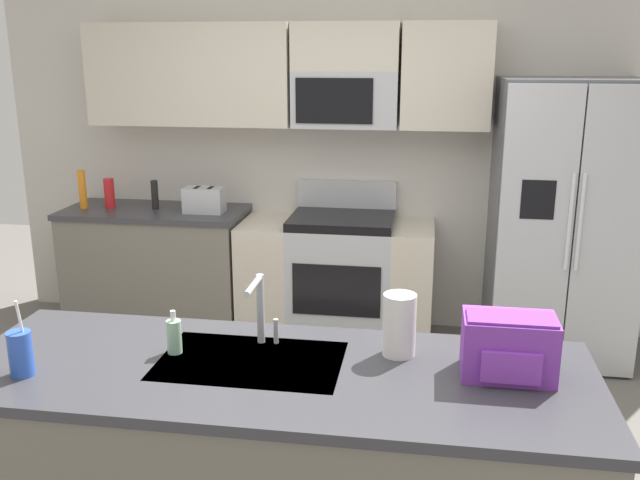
{
  "coord_description": "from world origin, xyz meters",
  "views": [
    {
      "loc": [
        0.55,
        -2.85,
        2.01
      ],
      "look_at": [
        0.01,
        0.6,
        1.05
      ],
      "focal_mm": 38.61,
      "sensor_mm": 36.0,
      "label": 1
    }
  ],
  "objects_px": {
    "pepper_mill": "(155,195)",
    "bottle_orange": "(82,189)",
    "refrigerator": "(562,222)",
    "paper_towel_roll": "(399,325)",
    "toaster": "(204,200)",
    "bottle_red": "(109,193)",
    "range_oven": "(337,277)",
    "sink_faucet": "(260,305)",
    "backpack": "(509,345)",
    "drink_cup_blue": "(21,353)",
    "soap_dispenser": "(174,336)"
  },
  "relations": [
    {
      "from": "drink_cup_blue",
      "to": "backpack",
      "type": "xyz_separation_m",
      "value": [
        1.69,
        0.26,
        0.03
      ]
    },
    {
      "from": "toaster",
      "to": "soap_dispenser",
      "type": "relative_size",
      "value": 1.65
    },
    {
      "from": "pepper_mill",
      "to": "range_oven",
      "type": "bearing_deg",
      "value": 0.11
    },
    {
      "from": "sink_faucet",
      "to": "soap_dispenser",
      "type": "relative_size",
      "value": 1.66
    },
    {
      "from": "toaster",
      "to": "pepper_mill",
      "type": "relative_size",
      "value": 1.33
    },
    {
      "from": "backpack",
      "to": "sink_faucet",
      "type": "bearing_deg",
      "value": 172.34
    },
    {
      "from": "backpack",
      "to": "range_oven",
      "type": "bearing_deg",
      "value": 111.29
    },
    {
      "from": "soap_dispenser",
      "to": "toaster",
      "type": "bearing_deg",
      "value": 105.46
    },
    {
      "from": "toaster",
      "to": "backpack",
      "type": "distance_m",
      "value": 2.96
    },
    {
      "from": "range_oven",
      "to": "paper_towel_roll",
      "type": "distance_m",
      "value": 2.37
    },
    {
      "from": "refrigerator",
      "to": "bottle_orange",
      "type": "distance_m",
      "value": 3.37
    },
    {
      "from": "toaster",
      "to": "bottle_red",
      "type": "relative_size",
      "value": 1.28
    },
    {
      "from": "toaster",
      "to": "bottle_orange",
      "type": "xyz_separation_m",
      "value": [
        -0.92,
        -0.01,
        0.05
      ]
    },
    {
      "from": "refrigerator",
      "to": "range_oven",
      "type": "bearing_deg",
      "value": 177.26
    },
    {
      "from": "refrigerator",
      "to": "backpack",
      "type": "bearing_deg",
      "value": -104.36
    },
    {
      "from": "toaster",
      "to": "pepper_mill",
      "type": "height_order",
      "value": "pepper_mill"
    },
    {
      "from": "refrigerator",
      "to": "sink_faucet",
      "type": "distance_m",
      "value": 2.64
    },
    {
      "from": "refrigerator",
      "to": "paper_towel_roll",
      "type": "relative_size",
      "value": 7.71
    },
    {
      "from": "pepper_mill",
      "to": "bottle_orange",
      "type": "xyz_separation_m",
      "value": [
        -0.53,
        -0.06,
        0.04
      ]
    },
    {
      "from": "pepper_mill",
      "to": "bottle_red",
      "type": "distance_m",
      "value": 0.34
    },
    {
      "from": "soap_dispenser",
      "to": "paper_towel_roll",
      "type": "relative_size",
      "value": 0.71
    },
    {
      "from": "range_oven",
      "to": "refrigerator",
      "type": "distance_m",
      "value": 1.58
    },
    {
      "from": "range_oven",
      "to": "refrigerator",
      "type": "xyz_separation_m",
      "value": [
        1.5,
        -0.07,
        0.48
      ]
    },
    {
      "from": "bottle_orange",
      "to": "paper_towel_roll",
      "type": "relative_size",
      "value": 1.17
    },
    {
      "from": "drink_cup_blue",
      "to": "backpack",
      "type": "distance_m",
      "value": 1.71
    },
    {
      "from": "refrigerator",
      "to": "sink_faucet",
      "type": "xyz_separation_m",
      "value": [
        -1.51,
        -2.16,
        0.14
      ]
    },
    {
      "from": "soap_dispenser",
      "to": "paper_towel_roll",
      "type": "bearing_deg",
      "value": 7.93
    },
    {
      "from": "toaster",
      "to": "soap_dispenser",
      "type": "bearing_deg",
      "value": -74.54
    },
    {
      "from": "pepper_mill",
      "to": "paper_towel_roll",
      "type": "relative_size",
      "value": 0.88
    },
    {
      "from": "drink_cup_blue",
      "to": "refrigerator",
      "type": "bearing_deg",
      "value": 48.13
    },
    {
      "from": "sink_faucet",
      "to": "drink_cup_blue",
      "type": "bearing_deg",
      "value": -153.71
    },
    {
      "from": "toaster",
      "to": "backpack",
      "type": "height_order",
      "value": "backpack"
    },
    {
      "from": "refrigerator",
      "to": "paper_towel_roll",
      "type": "bearing_deg",
      "value": -114.18
    },
    {
      "from": "refrigerator",
      "to": "paper_towel_roll",
      "type": "distance_m",
      "value": 2.37
    },
    {
      "from": "drink_cup_blue",
      "to": "toaster",
      "type": "bearing_deg",
      "value": 93.79
    },
    {
      "from": "refrigerator",
      "to": "drink_cup_blue",
      "type": "relative_size",
      "value": 6.52
    },
    {
      "from": "range_oven",
      "to": "bottle_orange",
      "type": "xyz_separation_m",
      "value": [
        -1.86,
        -0.06,
        0.6
      ]
    },
    {
      "from": "range_oven",
      "to": "backpack",
      "type": "bearing_deg",
      "value": -68.71
    },
    {
      "from": "toaster",
      "to": "bottle_orange",
      "type": "height_order",
      "value": "bottle_orange"
    },
    {
      "from": "pepper_mill",
      "to": "soap_dispenser",
      "type": "height_order",
      "value": "pepper_mill"
    },
    {
      "from": "bottle_red",
      "to": "paper_towel_roll",
      "type": "distance_m",
      "value": 3.12
    },
    {
      "from": "pepper_mill",
      "to": "paper_towel_roll",
      "type": "distance_m",
      "value": 2.91
    },
    {
      "from": "range_oven",
      "to": "pepper_mill",
      "type": "bearing_deg",
      "value": -179.89
    },
    {
      "from": "soap_dispenser",
      "to": "backpack",
      "type": "height_order",
      "value": "backpack"
    },
    {
      "from": "toaster",
      "to": "paper_towel_roll",
      "type": "distance_m",
      "value": 2.64
    },
    {
      "from": "sink_faucet",
      "to": "pepper_mill",
      "type": "bearing_deg",
      "value": 120.85
    },
    {
      "from": "range_oven",
      "to": "bottle_red",
      "type": "height_order",
      "value": "bottle_red"
    },
    {
      "from": "sink_faucet",
      "to": "paper_towel_roll",
      "type": "bearing_deg",
      "value": -0.21
    },
    {
      "from": "range_oven",
      "to": "toaster",
      "type": "height_order",
      "value": "range_oven"
    },
    {
      "from": "pepper_mill",
      "to": "backpack",
      "type": "height_order",
      "value": "backpack"
    }
  ]
}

